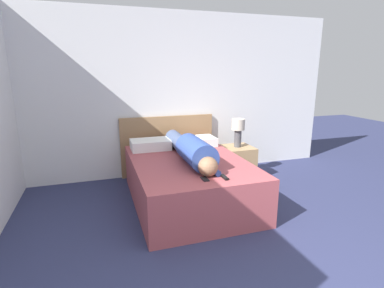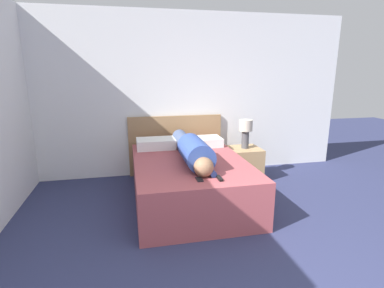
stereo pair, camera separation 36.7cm
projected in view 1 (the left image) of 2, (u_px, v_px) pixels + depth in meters
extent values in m
cube|color=white|center=(170.00, 96.00, 4.84)|extent=(5.68, 0.06, 2.60)
cube|color=#A84C51|center=(189.00, 181.00, 3.94)|extent=(1.42, 1.97, 0.57)
cube|color=#A37A51|center=(168.00, 145.00, 4.95)|extent=(1.54, 0.04, 0.98)
cube|color=tan|center=(237.00, 162.00, 4.84)|extent=(0.49, 0.48, 0.51)
cylinder|color=#4C4C51|center=(238.00, 138.00, 4.74)|extent=(0.11, 0.11, 0.28)
cylinder|color=beige|center=(238.00, 124.00, 4.69)|extent=(0.21, 0.21, 0.17)
sphere|color=#936B4C|center=(208.00, 167.00, 3.26)|extent=(0.22, 0.22, 0.22)
cylinder|color=#334C99|center=(196.00, 152.00, 3.63)|extent=(0.33, 0.68, 0.33)
cylinder|color=#47567A|center=(179.00, 143.00, 4.33)|extent=(0.22, 0.81, 0.22)
cylinder|color=#334C99|center=(215.00, 171.00, 3.36)|extent=(0.07, 0.22, 0.07)
cube|color=white|center=(150.00, 145.00, 4.38)|extent=(0.56, 0.37, 0.14)
cube|color=white|center=(198.00, 141.00, 4.60)|extent=(0.53, 0.37, 0.13)
cube|color=black|center=(224.00, 177.00, 3.23)|extent=(0.04, 0.15, 0.02)
cube|color=black|center=(205.00, 179.00, 3.19)|extent=(0.06, 0.13, 0.01)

